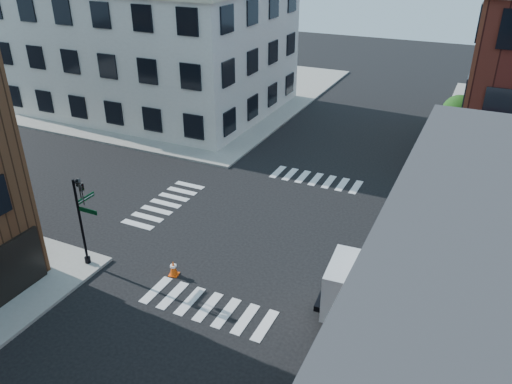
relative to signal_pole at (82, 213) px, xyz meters
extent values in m
plane|color=black|center=(6.72, 6.68, -2.86)|extent=(120.00, 120.00, 0.00)
cube|color=gray|center=(-14.28, 27.68, -2.78)|extent=(30.00, 30.00, 0.15)
cube|color=beige|center=(-12.28, 22.68, 2.64)|extent=(22.00, 16.00, 11.00)
cylinder|color=black|center=(14.22, 16.68, -1.97)|extent=(0.18, 0.18, 1.47)
cylinder|color=black|center=(14.22, 16.68, -1.24)|extent=(0.12, 0.12, 1.47)
sphere|color=#12370F|center=(14.22, 16.68, 0.44)|extent=(2.69, 2.69, 2.69)
sphere|color=#12370F|center=(14.47, 16.58, -0.10)|extent=(1.85, 1.85, 1.85)
cylinder|color=black|center=(14.22, 22.68, -2.04)|extent=(0.18, 0.18, 1.33)
cylinder|color=black|center=(14.22, 22.68, -1.38)|extent=(0.12, 0.12, 1.33)
sphere|color=#12370F|center=(14.22, 22.68, 0.14)|extent=(2.43, 2.43, 2.43)
sphere|color=#12370F|center=(14.47, 22.58, -0.35)|extent=(1.67, 1.67, 1.67)
cylinder|color=black|center=(-0.08, -0.12, -0.56)|extent=(0.12, 0.12, 4.60)
cylinder|color=black|center=(-0.08, -0.12, -2.56)|extent=(0.28, 0.28, 0.30)
cube|color=#053819|center=(0.47, -0.12, 0.29)|extent=(1.10, 0.03, 0.22)
cube|color=#053819|center=(-0.08, 0.43, 0.54)|extent=(0.03, 1.10, 0.22)
imported|color=black|center=(0.27, -0.02, 1.04)|extent=(0.22, 0.18, 1.10)
imported|color=black|center=(-0.18, 0.23, 1.04)|extent=(0.18, 0.22, 1.10)
cube|color=white|center=(16.53, 1.81, -0.63)|extent=(6.31, 3.05, 3.29)
cube|color=maroon|center=(16.62, 0.47, -0.63)|extent=(2.33, 0.19, 0.74)
cube|color=maroon|center=(16.44, 3.16, -0.63)|extent=(2.33, 0.19, 0.74)
cube|color=silver|center=(12.50, 1.55, -1.21)|extent=(2.28, 2.68, 2.12)
cube|color=black|center=(11.50, 1.48, -0.84)|extent=(0.24, 2.02, 0.95)
cube|color=black|center=(15.26, 1.73, -2.33)|extent=(8.54, 1.62, 0.27)
cylinder|color=black|center=(12.58, 0.44, -2.33)|extent=(1.08, 0.44, 1.06)
cylinder|color=black|center=(12.43, 2.66, -2.33)|extent=(1.08, 0.44, 1.06)
cylinder|color=black|center=(16.39, 0.69, -2.33)|extent=(1.08, 0.44, 1.06)
cylinder|color=black|center=(16.24, 2.91, -2.33)|extent=(1.08, 0.44, 1.06)
cube|color=#FF510B|center=(4.12, 0.98, -2.83)|extent=(0.50, 0.50, 0.05)
cone|color=#FF510B|center=(4.12, 0.98, -2.46)|extent=(0.48, 0.48, 0.79)
cylinder|color=white|center=(4.12, 0.98, -2.35)|extent=(0.31, 0.31, 0.09)
camera|label=1|loc=(15.79, -14.63, 11.35)|focal=35.00mm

